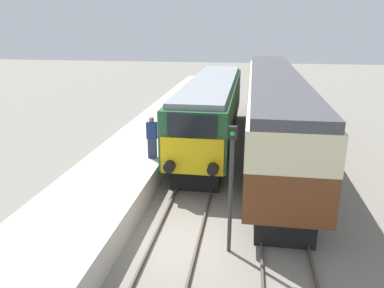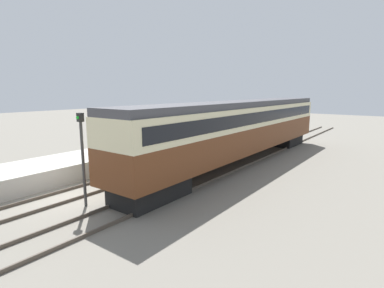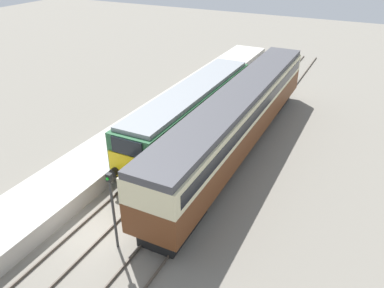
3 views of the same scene
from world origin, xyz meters
name	(u,v)px [view 3 (image 3 of 3)]	position (x,y,z in m)	size (l,w,h in m)	color
ground_plane	(92,231)	(0.00, 0.00, 0.00)	(120.00, 120.00, 0.00)	slate
platform_left	(131,138)	(-3.30, 8.00, 0.49)	(3.50, 50.00, 0.97)	#B7B2A8
rails_near_track	(148,178)	(0.00, 5.00, 0.07)	(1.51, 60.00, 0.14)	#4C4238
rails_far_track	(201,193)	(3.40, 5.00, 0.07)	(1.50, 60.00, 0.14)	#4C4238
locomotive	(192,111)	(0.00, 10.66, 2.10)	(2.70, 15.21, 3.72)	black
passenger_carriage	(239,114)	(3.40, 10.63, 2.55)	(2.75, 21.75, 4.18)	black
person_on_platform	(117,143)	(-2.04, 4.99, 1.91)	(0.44, 0.26, 1.87)	#2D334C
signal_post	(113,205)	(1.70, -0.27, 2.35)	(0.24, 0.28, 3.96)	#333333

